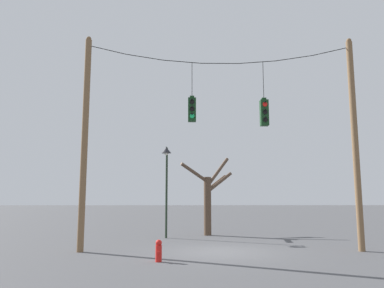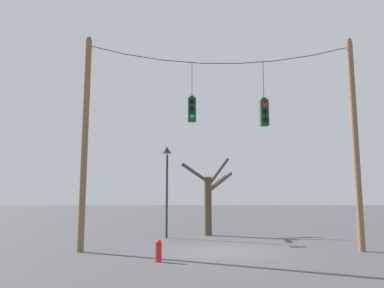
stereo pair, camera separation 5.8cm
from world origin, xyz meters
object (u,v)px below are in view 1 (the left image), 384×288
Objects in this scene: traffic_light_near_left_pole at (264,112)px; street_lamp at (166,167)px; utility_pole_right at (355,141)px; fire_hydrant at (159,251)px; traffic_light_over_intersection at (192,109)px; bare_tree at (209,196)px; utility_pole_left at (85,140)px.

traffic_light_near_left_pole is 6.96m from street_lamp.
utility_pole_right is 4.09m from traffic_light_near_left_pole.
traffic_light_near_left_pole is 0.57× the size of street_lamp.
street_lamp reaches higher than fire_hydrant.
fire_hydrant is (-4.34, -2.43, -5.49)m from traffic_light_near_left_pole.
traffic_light_over_intersection is 0.57× the size of bare_tree.
utility_pole_left is 5.95m from fire_hydrant.
traffic_light_over_intersection is at bearing 63.73° from fire_hydrant.
bare_tree is at bearing 75.85° from fire_hydrant.
traffic_light_near_left_pole reaches higher than traffic_light_over_intersection.
fire_hydrant is (-1.20, -2.43, -5.61)m from traffic_light_over_intersection.
utility_pole_right is 3.51× the size of traffic_light_over_intersection.
utility_pole_left reaches higher than bare_tree.
traffic_light_near_left_pole is at bearing -179.89° from utility_pole_right.
bare_tree is (-5.88, 6.91, -2.33)m from utility_pole_right.
street_lamp is at bearing 149.43° from utility_pole_right.
fire_hydrant is at bearing -116.27° from traffic_light_over_intersection.
traffic_light_near_left_pole is 3.81× the size of fire_hydrant.
bare_tree is (-1.98, 6.92, -3.57)m from traffic_light_near_left_pole.
utility_pole_right is 9.37m from bare_tree.
street_lamp is 6.67× the size of fire_hydrant.
street_lamp is (-8.37, 4.95, -0.73)m from utility_pole_right.
traffic_light_over_intersection is 6.23m from fire_hydrant.
utility_pole_right is 1.85× the size of street_lamp.
utility_pole_left is 1.85× the size of street_lamp.
traffic_light_over_intersection reaches higher than bare_tree.
fire_hydrant is at bearing -35.78° from utility_pole_left.
traffic_light_near_left_pole is 7.40m from fire_hydrant.
utility_pole_left reaches higher than traffic_light_near_left_pole.
traffic_light_over_intersection is 0.53× the size of street_lamp.
utility_pole_right is 9.58m from fire_hydrant.
traffic_light_near_left_pole reaches higher than fire_hydrant.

